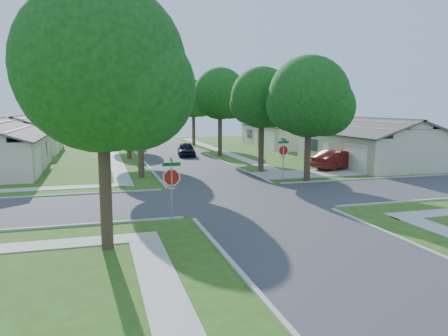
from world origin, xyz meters
TOP-DOWN VIEW (x-y plane):
  - ground at (0.00, 0.00)m, footprint 100.00×100.00m
  - road_ns at (0.00, 0.00)m, footprint 7.00×100.00m
  - sidewalk_ne at (6.10, 26.00)m, footprint 1.20×40.00m
  - sidewalk_nw at (-6.10, 26.00)m, footprint 1.20×40.00m
  - driveway at (7.90, 7.10)m, footprint 8.80×3.60m
  - stop_sign_sw at (-4.70, -4.70)m, footprint 1.05×0.80m
  - stop_sign_ne at (4.70, 4.70)m, footprint 1.05×0.80m
  - tree_e_near at (4.75, 9.01)m, footprint 4.97×4.80m
  - tree_e_mid at (4.76, 21.01)m, footprint 5.59×5.40m
  - tree_e_far at (4.75, 34.01)m, footprint 5.17×5.00m
  - tree_w_near at (-4.64, 9.01)m, footprint 5.38×5.20m
  - tree_w_mid at (-4.64, 21.01)m, footprint 5.80×5.60m
  - tree_w_far at (-4.65, 34.01)m, footprint 4.76×4.60m
  - tree_sw_corner at (-7.44, -6.99)m, footprint 6.21×6.00m
  - tree_ne_corner at (6.36, 4.21)m, footprint 5.80×5.60m
  - house_ne_near at (15.99, 11.00)m, footprint 8.42×13.60m
  - house_ne_far at (15.99, 29.00)m, footprint 8.42×13.60m
  - house_nw_far at (-15.99, 32.00)m, footprint 8.42×13.60m
  - car_driveway at (11.50, 8.70)m, footprint 5.17×3.05m
  - car_curb_east at (1.20, 21.61)m, footprint 2.24×4.45m
  - car_curb_west at (-3.20, 31.64)m, footprint 2.47×5.34m

SIDE VIEW (x-z plane):
  - ground at x=0.00m, z-range 0.00..0.00m
  - road_ns at x=0.00m, z-range -0.01..0.01m
  - sidewalk_ne at x=6.10m, z-range 0.00..0.04m
  - sidewalk_nw at x=-6.10m, z-range 0.00..0.04m
  - driveway at x=7.90m, z-range 0.00..0.05m
  - car_curb_east at x=1.20m, z-range 0.00..1.45m
  - car_curb_west at x=-3.20m, z-range 0.00..1.51m
  - car_driveway at x=11.50m, z-range 0.00..1.61m
  - house_ne_near at x=15.99m, z-range -0.60..3.63m
  - house_ne_far at x=15.99m, z-range -0.60..3.63m
  - house_nw_far at x=-15.99m, z-range -0.60..3.63m
  - stop_sign_sw at x=-4.70m, z-range 0.54..3.52m
  - stop_sign_ne at x=4.70m, z-range 0.54..3.52m
  - tree_w_far at x=-4.65m, z-range 1.49..9.52m
  - tree_ne_corner at x=6.36m, z-range 1.26..9.92m
  - tree_e_near at x=4.75m, z-range 1.50..9.78m
  - tree_e_far at x=4.75m, z-range 1.62..10.34m
  - tree_w_near at x=-4.64m, z-range 1.63..10.60m
  - tree_e_mid at x=4.76m, z-range 1.64..10.86m
  - tree_sw_corner at x=-7.44m, z-range 1.49..11.04m
  - tree_w_mid at x=-4.64m, z-range 1.71..11.27m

